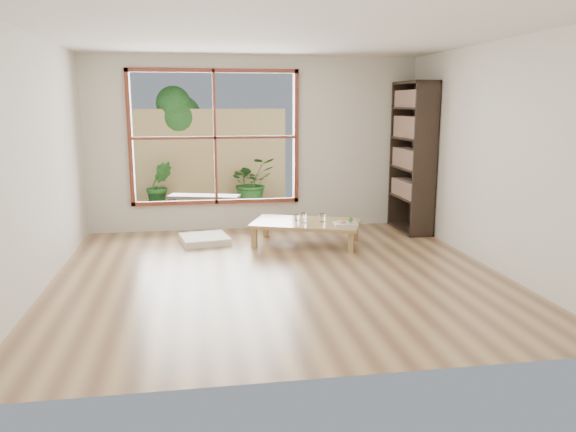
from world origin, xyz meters
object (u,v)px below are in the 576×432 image
Objects in this scene: low_table at (306,224)px; food_tray at (346,223)px; garden_bench at (204,199)px; bookshelf at (412,157)px.

low_table is 5.21× the size of food_tray.
garden_bench is (-1.35, 1.99, 0.06)m from low_table.
low_table is at bearing 156.30° from food_tray.
bookshelf reaches higher than garden_bench.
garden_bench is at bearing 155.93° from bookshelf.
bookshelf is 7.08× the size of food_tray.
food_tray is at bearing -5.02° from low_table.
low_table is 1.33× the size of garden_bench.
garden_bench is at bearing 131.96° from food_tray.
garden_bench is (-1.85, 2.23, 0.00)m from food_tray.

